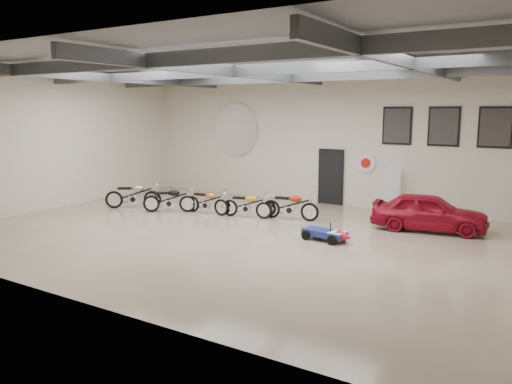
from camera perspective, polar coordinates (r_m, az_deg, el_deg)
The scene contains 19 objects.
floor at distance 14.97m, azimuth -2.43°, elevation -4.80°, with size 16.00×12.00×0.01m, color #BBA98F.
ceiling at distance 14.58m, azimuth -2.57°, elevation 14.63°, with size 16.00×12.00×0.01m, color gray.
back_wall at distance 19.80m, azimuth 7.38°, elevation 5.93°, with size 16.00×0.02×5.00m, color beige.
left_wall at distance 20.17m, azimuth -21.72°, elevation 5.41°, with size 0.02×12.00×5.00m, color beige.
ceiling_beams at distance 14.56m, azimuth -2.56°, elevation 13.65°, with size 15.80×11.80×0.32m, color #505356, non-canonical shape.
door at distance 19.69m, azimuth 8.56°, elevation 1.65°, with size 0.92×0.08×2.10m, color black.
logo_plaque at distance 21.70m, azimuth -2.38°, elevation 7.09°, with size 2.30×0.06×1.16m, color silver, non-canonical shape.
poster_left at distance 18.69m, azimuth 15.83°, elevation 7.30°, with size 1.05×0.08×1.35m, color black, non-canonical shape.
poster_mid at distance 18.31m, azimuth 20.68°, elevation 7.02°, with size 1.05×0.08×1.35m, color black, non-canonical shape.
poster_right at distance 18.07m, azimuth 25.68°, elevation 6.67°, with size 1.05×0.08×1.35m, color black, non-canonical shape.
oil_sign at distance 19.11m, azimuth 12.47°, elevation 3.26°, with size 0.72×0.10×0.72m, color white, non-canonical shape.
banner_stand at distance 18.43m, azimuth 15.36°, elevation 0.46°, with size 0.50×0.20×1.83m, color white, non-canonical shape.
motorcycle_silver at distance 19.26m, azimuth -13.87°, elevation -0.26°, with size 2.05×0.63×1.06m, color silver, non-canonical shape.
motorcycle_black at distance 18.28m, azimuth -9.88°, elevation -0.77°, with size 1.88×0.58×0.98m, color silver, non-canonical shape.
motorcycle_gold at distance 17.79m, azimuth -5.68°, elevation -1.00°, with size 1.82×0.56×0.95m, color silver, non-canonical shape.
motorcycle_yellow at distance 17.11m, azimuth -1.08°, elevation -1.39°, with size 1.79×0.56×0.93m, color silver, non-canonical shape.
motorcycle_red at distance 16.79m, azimuth 3.93°, elevation -1.49°, with size 1.95×0.60×1.01m, color silver, non-canonical shape.
go_kart at distance 14.22m, azimuth 8.29°, elevation -4.50°, with size 1.53×0.69×0.55m, color navy, non-canonical shape.
vintage_car at distance 16.12m, azimuth 19.15°, elevation -2.17°, with size 3.41×1.37×1.16m, color maroon.
Camera 1 is at (8.18, -11.99, 3.67)m, focal length 35.00 mm.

